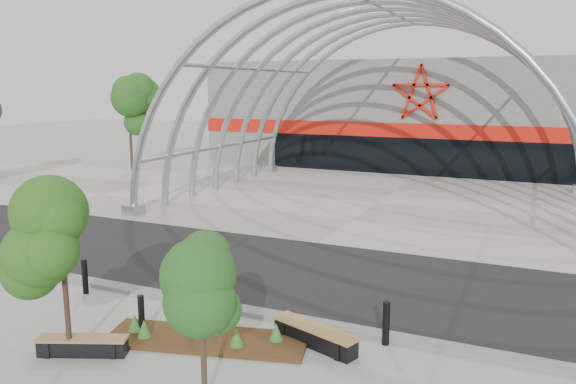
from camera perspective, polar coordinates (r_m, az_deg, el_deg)
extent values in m
plane|color=gray|center=(16.32, -5.90, -11.42)|extent=(140.00, 140.00, 0.00)
cube|color=black|center=(19.23, -0.62, -7.86)|extent=(140.00, 7.00, 0.02)
cube|color=#9C978E|center=(30.18, 9.02, -1.12)|extent=(60.00, 17.00, 0.04)
cube|color=slate|center=(16.10, -6.36, -11.52)|extent=(60.00, 0.50, 0.12)
cube|color=slate|center=(47.21, 15.03, 7.75)|extent=(34.00, 15.00, 8.00)
cube|color=black|center=(40.12, 13.08, 3.51)|extent=(22.00, 0.25, 2.60)
cube|color=red|center=(39.95, 13.19, 6.07)|extent=(34.00, 0.30, 1.00)
torus|color=#9DA2A8|center=(23.22, 4.08, -4.64)|extent=(20.36, 0.36, 20.36)
torus|color=#9DA2A8|center=(25.50, 6.02, -3.27)|extent=(20.36, 0.36, 20.36)
torus|color=#9DA2A8|center=(27.83, 7.65, -2.12)|extent=(20.36, 0.36, 20.36)
torus|color=#9DA2A8|center=(30.18, 9.02, -1.16)|extent=(20.36, 0.36, 20.36)
torus|color=#9DA2A8|center=(32.55, 10.18, -0.33)|extent=(20.36, 0.36, 20.36)
torus|color=#9DA2A8|center=(34.94, 11.19, 0.39)|extent=(20.36, 0.36, 20.36)
torus|color=#9DA2A8|center=(37.35, 12.07, 1.01)|extent=(20.36, 0.36, 20.36)
cylinder|color=#9DA2A8|center=(28.56, 23.56, 11.72)|extent=(0.20, 15.00, 0.20)
cylinder|color=#9DA2A8|center=(29.80, 9.60, 18.02)|extent=(0.20, 15.00, 0.20)
cylinder|color=#9DA2A8|center=(32.14, -3.14, 12.36)|extent=(0.20, 15.00, 0.20)
cylinder|color=#9DA2A8|center=(33.58, -7.00, 4.56)|extent=(0.20, 15.00, 0.20)
cube|color=#9DA2A8|center=(28.10, -15.43, -1.77)|extent=(0.80, 0.80, 0.50)
cube|color=#9DA2A8|center=(40.57, -1.84, 2.36)|extent=(0.80, 0.80, 0.50)
cube|color=#3A2A0F|center=(14.30, -8.30, -14.60)|extent=(5.14, 2.68, 0.09)
cone|color=#3E742E|center=(14.55, -14.40, -13.25)|extent=(0.34, 0.34, 0.43)
cone|color=#3E742E|center=(14.41, -7.60, -13.24)|extent=(0.34, 0.34, 0.43)
cone|color=#3E742E|center=(13.71, -5.22, -14.47)|extent=(0.34, 0.34, 0.43)
cone|color=#3E742E|center=(14.69, -10.02, -12.82)|extent=(0.34, 0.34, 0.43)
cone|color=#3E742E|center=(13.95, -1.22, -13.97)|extent=(0.34, 0.34, 0.43)
cone|color=#3E742E|center=(14.94, -15.30, -12.65)|extent=(0.34, 0.34, 0.43)
cylinder|color=black|center=(14.02, -21.50, -11.62)|extent=(0.12, 0.12, 1.97)
ellipsoid|color=#244F11|center=(13.46, -22.02, -4.54)|extent=(1.69, 1.69, 2.15)
cylinder|color=#312718|center=(11.47, -8.55, -16.71)|extent=(0.12, 0.12, 1.74)
ellipsoid|color=#164519|center=(10.84, -8.79, -9.24)|extent=(1.44, 1.44, 1.90)
cube|color=black|center=(14.29, -20.12, -14.64)|extent=(2.02, 1.15, 0.34)
cube|color=black|center=(14.56, -23.00, -14.23)|extent=(0.29, 0.46, 0.41)
cube|color=black|center=(14.03, -17.14, -14.81)|extent=(0.29, 0.46, 0.41)
cube|color=brown|center=(14.19, -20.18, -13.79)|extent=(2.09, 1.23, 0.06)
cube|color=black|center=(13.90, 2.73, -14.60)|extent=(2.30, 1.15, 0.39)
cube|color=black|center=(14.40, 0.07, -13.49)|extent=(0.29, 0.52, 0.46)
cube|color=black|center=(13.40, 5.61, -15.49)|extent=(0.29, 0.52, 0.46)
cube|color=olive|center=(13.79, 2.74, -13.61)|extent=(2.38, 1.25, 0.07)
cylinder|color=black|center=(18.01, -19.93, -8.08)|extent=(0.17, 0.17, 1.06)
cylinder|color=black|center=(14.84, -14.66, -11.95)|extent=(0.16, 0.16, 1.01)
cylinder|color=black|center=(16.30, -7.30, -9.38)|extent=(0.18, 0.18, 1.12)
cylinder|color=black|center=(14.47, -9.59, -12.36)|extent=(0.16, 0.16, 1.00)
cylinder|color=black|center=(14.00, 9.94, -13.01)|extent=(0.17, 0.17, 1.08)
cylinder|color=#2F2216|center=(43.33, -15.65, 4.37)|extent=(0.20, 0.20, 3.30)
ellipsoid|color=#1A4915|center=(43.13, -15.85, 8.33)|extent=(3.00, 3.00, 3.60)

